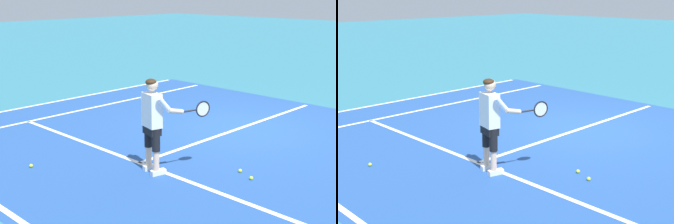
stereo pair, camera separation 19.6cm
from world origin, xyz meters
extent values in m
plane|color=teal|center=(0.00, 0.00, 0.00)|extent=(80.00, 80.00, 0.00)
cube|color=#234C93|center=(0.00, -1.38, 0.00)|extent=(10.98, 9.52, 0.00)
cube|color=white|center=(0.00, -5.95, 0.00)|extent=(10.98, 0.10, 0.01)
cube|color=white|center=(0.00, -3.22, 0.00)|extent=(8.23, 0.10, 0.01)
cube|color=white|center=(0.00, -0.02, 0.00)|extent=(0.10, 6.40, 0.01)
cube|color=white|center=(-4.12, -1.38, 0.00)|extent=(0.10, 9.12, 0.01)
cube|color=white|center=(-5.49, -1.38, 0.00)|extent=(0.10, 9.12, 0.01)
cube|color=white|center=(0.39, -3.30, 0.04)|extent=(0.18, 0.30, 0.09)
cube|color=white|center=(0.66, -3.37, 0.04)|extent=(0.18, 0.30, 0.09)
cylinder|color=beige|center=(0.38, -3.34, 0.27)|extent=(0.11, 0.11, 0.36)
cylinder|color=black|center=(0.38, -3.34, 0.66)|extent=(0.14, 0.14, 0.41)
cylinder|color=beige|center=(0.65, -3.41, 0.27)|extent=(0.11, 0.11, 0.36)
cylinder|color=black|center=(0.65, -3.41, 0.66)|extent=(0.14, 0.14, 0.41)
cube|color=black|center=(0.51, -3.37, 0.82)|extent=(0.38, 0.28, 0.20)
cube|color=white|center=(0.51, -3.37, 1.16)|extent=(0.42, 0.31, 0.60)
cylinder|color=beige|center=(0.28, -3.31, 1.11)|extent=(0.09, 0.09, 0.62)
cylinder|color=white|center=(0.79, -3.35, 1.31)|extent=(0.15, 0.28, 0.29)
cylinder|color=beige|center=(0.89, -3.16, 1.17)|extent=(0.15, 0.30, 0.14)
sphere|color=beige|center=(0.52, -3.36, 1.60)|extent=(0.21, 0.21, 0.21)
ellipsoid|color=#382314|center=(0.51, -3.38, 1.66)|extent=(0.24, 0.24, 0.12)
cylinder|color=#232326|center=(0.96, -2.95, 1.14)|extent=(0.08, 0.20, 0.03)
cylinder|color=black|center=(1.00, -2.81, 1.14)|extent=(0.05, 0.10, 0.02)
torus|color=black|center=(1.04, -2.63, 1.14)|extent=(0.10, 0.29, 0.30)
cylinder|color=silver|center=(1.04, -2.63, 1.14)|extent=(0.07, 0.24, 0.25)
sphere|color=#CCE02D|center=(1.98, -2.41, 0.03)|extent=(0.07, 0.07, 0.07)
sphere|color=#CCE02D|center=(1.64, -2.27, 0.03)|extent=(0.07, 0.07, 0.07)
sphere|color=#CCE02D|center=(-1.26, -4.77, 0.03)|extent=(0.07, 0.07, 0.07)
camera|label=1|loc=(6.18, -8.75, 3.17)|focal=49.77mm
camera|label=2|loc=(6.32, -8.61, 3.17)|focal=49.77mm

